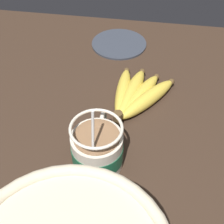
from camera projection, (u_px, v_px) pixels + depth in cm
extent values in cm
cube|color=#332319|center=(92.00, 154.00, 67.47)|extent=(111.63, 111.63, 3.98)
cylinder|color=beige|center=(97.00, 150.00, 60.66)|extent=(9.98, 9.98, 8.02)
cylinder|color=#195638|center=(97.00, 151.00, 60.90)|extent=(10.18, 10.18, 3.66)
torus|color=beige|center=(103.00, 124.00, 63.98)|extent=(5.93, 0.90, 5.93)
cylinder|color=#846042|center=(97.00, 137.00, 57.75)|extent=(8.78, 8.78, 0.40)
torus|color=beige|center=(96.00, 128.00, 56.10)|extent=(9.98, 9.98, 0.60)
cylinder|color=silver|center=(93.00, 147.00, 54.96)|extent=(3.25, 0.50, 15.08)
ellipsoid|color=silver|center=(96.00, 165.00, 61.21)|extent=(3.00, 2.00, 0.80)
cylinder|color=#4C381E|center=(118.00, 118.00, 68.73)|extent=(2.00, 2.00, 3.00)
ellipsoid|color=gold|center=(148.00, 99.00, 74.40)|extent=(16.92, 13.79, 3.66)
sphere|color=#4C381E|center=(171.00, 82.00, 78.95)|extent=(1.65, 1.65, 1.65)
ellipsoid|color=gold|center=(140.00, 96.00, 75.31)|extent=(17.60, 10.29, 3.41)
sphere|color=#4C381E|center=(156.00, 77.00, 80.57)|extent=(1.53, 1.53, 1.53)
ellipsoid|color=gold|center=(132.00, 93.00, 75.96)|extent=(18.25, 7.10, 3.64)
sphere|color=#4C381E|center=(142.00, 72.00, 81.89)|extent=(1.64, 1.64, 1.64)
ellipsoid|color=gold|center=(123.00, 92.00, 76.36)|extent=(17.70, 3.66, 3.33)
sphere|color=#4C381E|center=(127.00, 70.00, 82.54)|extent=(1.50, 1.50, 1.50)
cylinder|color=#333842|center=(119.00, 44.00, 94.12)|extent=(16.47, 16.47, 0.60)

